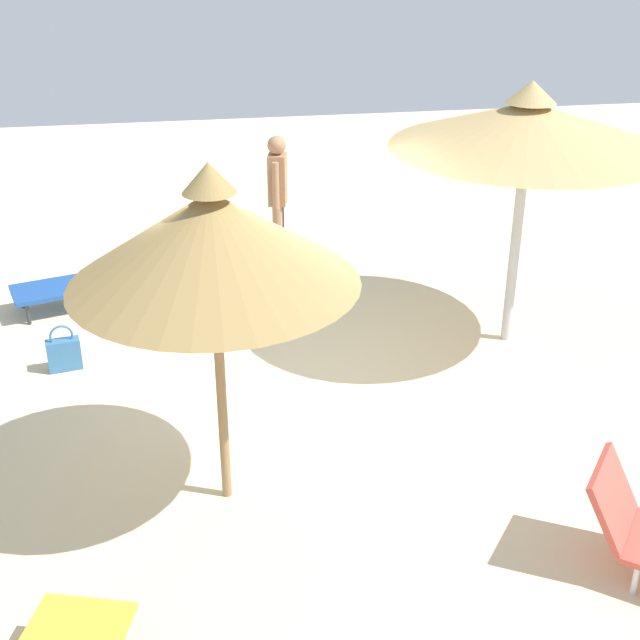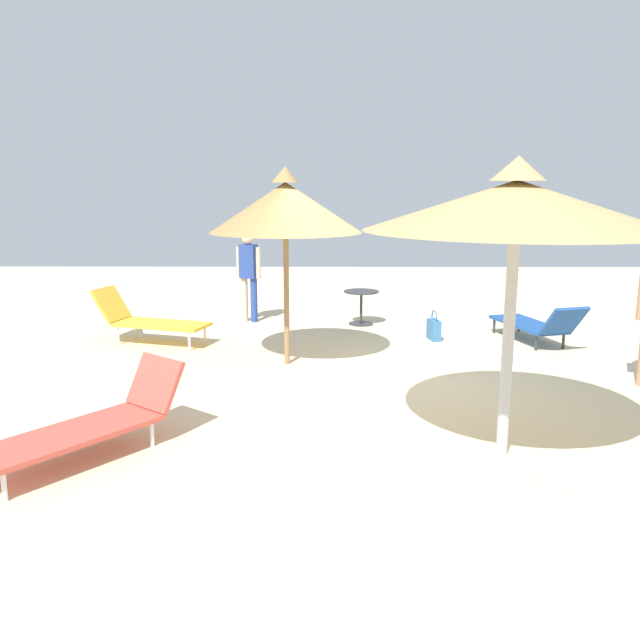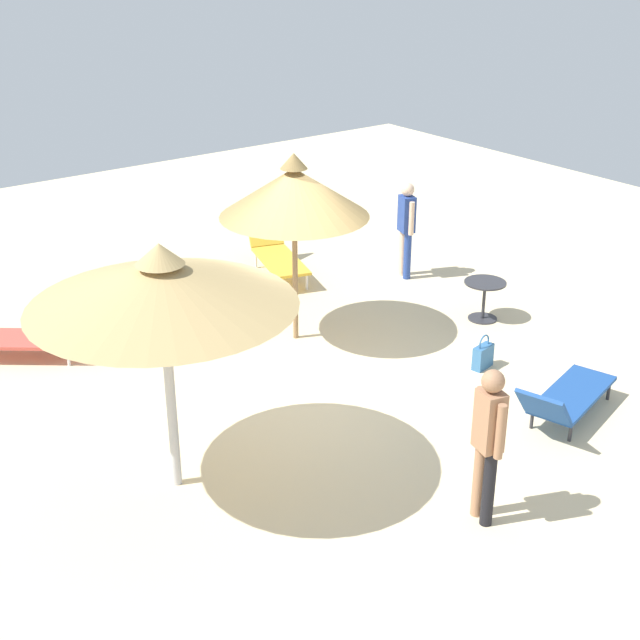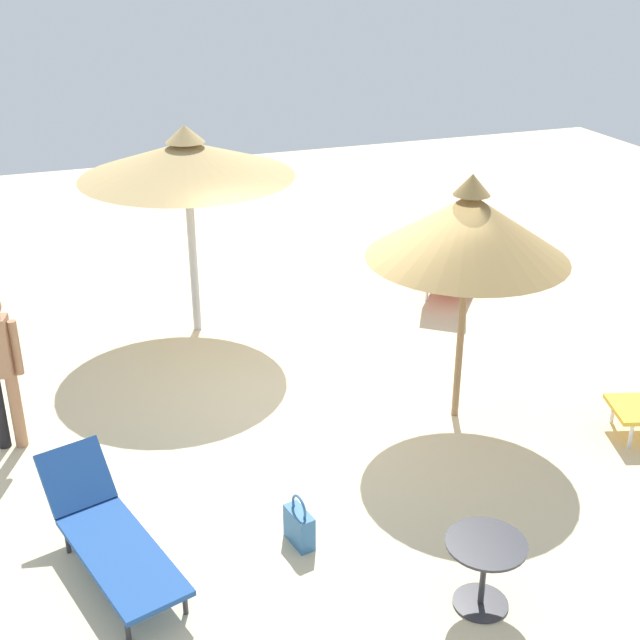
{
  "view_description": "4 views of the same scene",
  "coord_description": "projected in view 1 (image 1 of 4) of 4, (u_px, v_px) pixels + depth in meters",
  "views": [
    {
      "loc": [
        0.95,
        7.0,
        4.44
      ],
      "look_at": [
        -0.19,
        0.25,
        1.05
      ],
      "focal_mm": 48.34,
      "sensor_mm": 36.0,
      "label": 1
    },
    {
      "loc": [
        -8.51,
        0.67,
        2.59
      ],
      "look_at": [
        0.01,
        0.75,
        0.81
      ],
      "focal_mm": 36.99,
      "sensor_mm": 36.0,
      "label": 2
    },
    {
      "loc": [
        -6.19,
        -8.56,
        5.71
      ],
      "look_at": [
        0.14,
        -0.18,
        0.97
      ],
      "focal_mm": 49.62,
      "sensor_mm": 36.0,
      "label": 3
    },
    {
      "loc": [
        8.04,
        -3.02,
        5.01
      ],
      "look_at": [
        -0.4,
        0.01,
        0.88
      ],
      "focal_mm": 47.38,
      "sensor_mm": 36.0,
      "label": 4
    }
  ],
  "objects": [
    {
      "name": "handbag",
      "position": [
        64.0,
        353.0,
        8.89
      ],
      "size": [
        0.36,
        0.21,
        0.51
      ],
      "color": "#336699",
      "rests_on": "ground"
    },
    {
      "name": "ground",
      "position": [
        297.0,
        412.0,
        8.32
      ],
      "size": [
        24.0,
        24.0,
        0.1
      ],
      "primitive_type": "cube",
      "color": "beige"
    },
    {
      "name": "parasol_umbrella_back",
      "position": [
        212.0,
        239.0,
        6.1
      ],
      "size": [
        2.14,
        2.14,
        2.81
      ],
      "color": "olive",
      "rests_on": "ground"
    },
    {
      "name": "person_standing_far_right",
      "position": [
        278.0,
        193.0,
        11.01
      ],
      "size": [
        0.28,
        0.46,
        1.75
      ],
      "color": "#A57554",
      "rests_on": "ground"
    },
    {
      "name": "parasol_umbrella_near_left",
      "position": [
        528.0,
        125.0,
        8.53
      ],
      "size": [
        2.78,
        2.78,
        2.82
      ],
      "color": "#B2B2B7",
      "rests_on": "ground"
    },
    {
      "name": "lounge_chair_center",
      "position": [
        99.0,
        276.0,
        10.3
      ],
      "size": [
        2.01,
        1.1,
        0.77
      ],
      "color": "#1E478C",
      "rests_on": "ground"
    }
  ]
}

